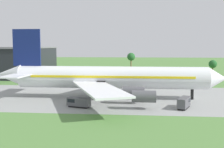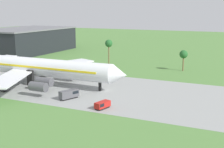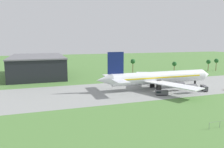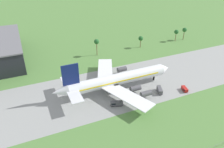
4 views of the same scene
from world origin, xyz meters
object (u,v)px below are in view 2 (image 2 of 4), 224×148
object	(u,v)px
jet_airliner	(40,67)
fuel_truck	(70,94)
baggage_tug	(102,105)
catering_van	(1,87)
terminal_building	(26,40)

from	to	relation	value
jet_airliner	fuel_truck	size ratio (longest dim) A/B	10.44
jet_airliner	baggage_tug	world-z (taller)	jet_airliner
fuel_truck	catering_van	xyz separation A→B (m)	(-26.36, -1.34, -0.14)
terminal_building	catering_van	bearing A→B (deg)	-55.06
catering_van	terminal_building	distance (m)	97.63
jet_airliner	catering_van	distance (m)	15.47
jet_airliner	terminal_building	size ratio (longest dim) A/B	1.12
fuel_truck	terminal_building	world-z (taller)	terminal_building
baggage_tug	catering_van	world-z (taller)	catering_van
baggage_tug	fuel_truck	bearing A→B (deg)	161.07
baggage_tug	terminal_building	xyz separation A→B (m)	(-95.53, 83.12, 6.36)
fuel_truck	catering_van	world-z (taller)	fuel_truck
fuel_truck	terminal_building	size ratio (longest dim) A/B	0.11
fuel_truck	jet_airliner	bearing A→B (deg)	149.28
fuel_truck	catering_van	distance (m)	26.39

